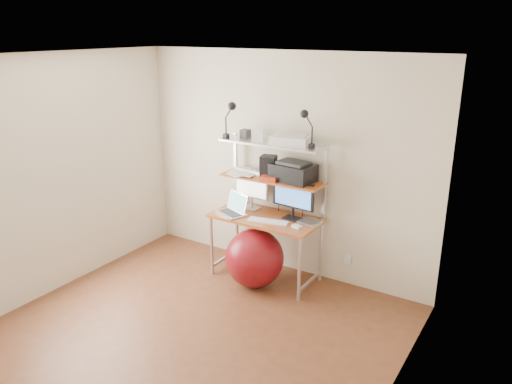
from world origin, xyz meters
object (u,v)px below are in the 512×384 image
exercise_ball (254,258)px  printer (293,172)px  monitor_black (293,196)px  monitor_silver (252,186)px  laptop (234,209)px

exercise_ball → printer: bearing=56.3°
printer → exercise_ball: printer is taller
monitor_black → printer: (-0.04, 0.05, 0.26)m
monitor_silver → exercise_ball: 0.82m
laptop → exercise_ball: bearing=3.2°
laptop → monitor_silver: bearing=95.9°
monitor_silver → printer: size_ratio=1.02×
monitor_silver → printer: (0.52, 0.01, 0.25)m
laptop → printer: size_ratio=0.85×
printer → exercise_ball: size_ratio=0.75×
monitor_silver → laptop: (-0.07, -0.25, -0.21)m
exercise_ball → laptop: bearing=161.4°
monitor_silver → exercise_ball: (0.27, -0.37, -0.68)m
monitor_silver → laptop: 0.34m
laptop → printer: printer is taller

